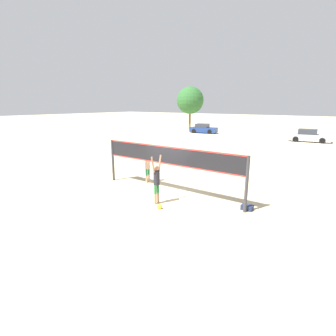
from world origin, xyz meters
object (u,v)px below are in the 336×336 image
Objects in this scene: player_spiker at (157,179)px; parked_car_far at (309,136)px; player_blocker at (148,165)px; gear_bag at (247,207)px; volleyball at (160,206)px; tree_right_cluster at (190,100)px; parked_car_mid at (203,129)px; volleyball_net at (168,161)px.

parked_car_far is (2.19, 26.33, -0.51)m from player_spiker.
player_blocker is 0.43× the size of parked_car_far.
player_blocker is at bearing 47.41° from player_spiker.
player_blocker is 6.15m from gear_bag.
volleyball is at bearing 47.71° from player_blocker.
tree_right_cluster is at bearing 125.44° from gear_bag.
gear_bag is 36.79m from tree_right_cluster.
player_spiker is at bearing -154.43° from gear_bag.
player_spiker is at bearing -74.56° from parked_car_mid.
parked_car_far is (14.82, -1.09, 0.02)m from parked_car_mid.
tree_right_cluster reaches higher than parked_car_far.
volleyball_net reaches higher than parked_car_far.
player_spiker is 26.42m from parked_car_far.
volleyball_net is 34.71m from tree_right_cluster.
volleyball_net is at bearing -102.16° from parked_car_far.
gear_bag is (3.99, 0.29, -1.59)m from volleyball_net.
parked_car_far is at bearing 86.36° from volleyball.
player_spiker reaches higher than parked_car_mid.
volleyball_net is 4.11× the size of player_blocker.
volleyball reaches higher than gear_bag.
player_spiker is 0.30× the size of tree_right_cluster.
player_spiker is 30.19m from parked_car_mid.
player_blocker is 4.17× the size of gear_bag.
player_blocker is 24.50m from parked_car_far.
volleyball_net is 17.15× the size of gear_bag.
volleyball_net is at bearing -60.24° from tree_right_cluster.
parked_car_mid is at bearing 115.24° from volleyball.
parked_car_mid is (-12.64, 27.42, -0.54)m from player_spiker.
parked_car_mid is at bearing 24.75° from player_spiker.
parked_car_mid is (-16.21, 25.70, 0.53)m from gear_bag.
volleyball is 0.05× the size of parked_car_far.
player_blocker reaches higher than volleyball.
gear_bag is (3.09, 2.13, -0.00)m from volleyball.
player_blocker is 27.11m from parked_car_mid.
tree_right_cluster is (-19.75, 5.10, 4.32)m from parked_car_far.
volleyball is at bearing -130.73° from player_spiker.
tree_right_cluster is (-4.93, 4.01, 4.35)m from parked_car_mid.
volleyball_net is 1.89× the size of parked_car_mid.
player_spiker is 36.20m from tree_right_cluster.
player_spiker is 3.37m from player_blocker.
parked_car_mid is 0.59× the size of tree_right_cluster.
parked_car_far is (1.70, 26.74, 0.55)m from volleyball.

